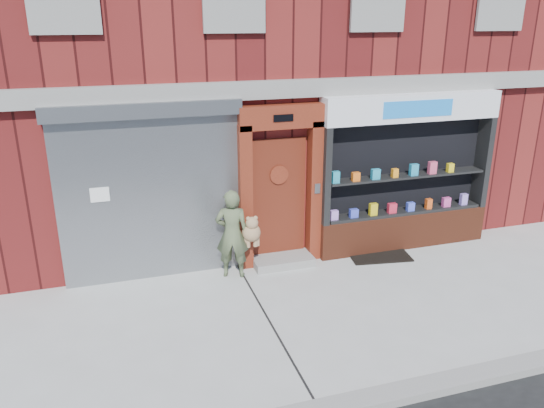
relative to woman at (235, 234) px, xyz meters
name	(u,v)px	position (x,y,z in m)	size (l,w,h in m)	color
ground	(361,303)	(1.68, -1.54, -0.79)	(80.00, 80.00, 0.00)	#9E9E99
curb	(441,384)	(1.68, -3.69, -0.73)	(60.00, 0.30, 0.12)	gray
building	(256,30)	(1.68, 4.45, 3.21)	(12.00, 8.16, 8.00)	#501212
shutter_bay	(150,182)	(-1.32, 0.38, 0.93)	(3.10, 0.30, 3.04)	gray
red_door_bay	(280,186)	(0.93, 0.32, 0.66)	(1.52, 0.58, 2.90)	#5F1E10
pharmacy_bay	(405,179)	(3.42, 0.27, 0.58)	(3.50, 0.41, 3.00)	maroon
woman	(235,234)	(0.00, 0.00, 0.00)	(0.82, 0.54, 1.58)	#505D3D
doormat	(378,254)	(2.80, 0.01, -0.78)	(1.13, 0.79, 0.03)	black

